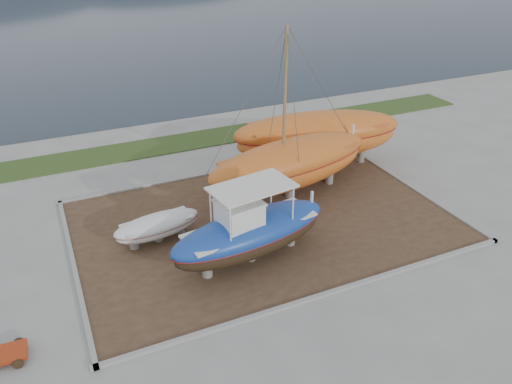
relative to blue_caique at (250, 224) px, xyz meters
name	(u,v)px	position (x,y,z in m)	size (l,w,h in m)	color
ground	(303,266)	(1.89, -1.34, -1.87)	(140.00, 140.00, 0.00)	gray
dirt_patch	(264,221)	(1.89, 2.66, -1.84)	(18.00, 12.00, 0.06)	#422D1E
curb_frame	(264,221)	(1.89, 2.66, -1.79)	(18.60, 12.60, 0.15)	gray
grass_strip	(192,141)	(1.89, 14.16, -1.83)	(44.00, 3.00, 0.08)	#284219
sea	(83,18)	(1.89, 68.66, -1.87)	(260.00, 100.00, 0.04)	#17232F
blue_caique	(250,224)	(0.00, 0.00, 0.00)	(7.51, 2.35, 3.62)	#183E99
white_dinghy	(158,229)	(-3.32, 3.18, -1.19)	(4.13, 1.55, 1.24)	silver
orange_sailboat	(292,117)	(4.26, 4.38, 2.72)	(9.86, 2.91, 9.06)	#C05C1D
orange_bare_hull	(317,141)	(7.49, 7.07, -0.13)	(10.23, 3.07, 3.35)	#C05C1D
red_trailer	(3,357)	(-10.03, -1.78, -1.71)	(2.32, 1.16, 0.33)	#A63212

